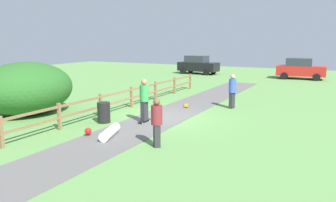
{
  "coord_description": "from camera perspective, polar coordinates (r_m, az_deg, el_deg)",
  "views": [
    {
      "loc": [
        7.23,
        -13.23,
        3.58
      ],
      "look_at": [
        0.78,
        -0.95,
        1.0
      ],
      "focal_mm": 35.4,
      "sensor_mm": 36.0,
      "label": 1
    }
  ],
  "objects": [
    {
      "name": "trash_bin",
      "position": [
        14.69,
        -11.0,
        -1.95
      ],
      "size": [
        0.56,
        0.56,
        0.9
      ],
      "primitive_type": "cylinder",
      "color": "black",
      "rests_on": "ground_plane"
    },
    {
      "name": "asphalt_path",
      "position": [
        15.49,
        -0.91,
        -2.78
      ],
      "size": [
        2.4,
        28.0,
        0.02
      ],
      "primitive_type": "cube",
      "color": "#605E5B",
      "rests_on": "ground_plane"
    },
    {
      "name": "skater_fallen",
      "position": [
        12.55,
        -10.27,
        -5.26
      ],
      "size": [
        1.35,
        1.5,
        0.36
      ],
      "color": "white",
      "rests_on": "asphalt_path"
    },
    {
      "name": "parked_car_red",
      "position": [
        32.71,
        21.83,
        5.19
      ],
      "size": [
        4.3,
        2.2,
        1.92
      ],
      "color": "red",
      "rests_on": "ground_plane"
    },
    {
      "name": "bystander_maroon",
      "position": [
        11.1,
        -1.95,
        -3.37
      ],
      "size": [
        0.54,
        0.54,
        1.66
      ],
      "color": "#2D2D33",
      "rests_on": "ground_plane"
    },
    {
      "name": "bush_large",
      "position": [
        17.34,
        -23.19,
        2.03
      ],
      "size": [
        3.9,
        4.68,
        2.54
      ],
      "primitive_type": "ellipsoid",
      "color": "#286023",
      "rests_on": "ground_plane"
    },
    {
      "name": "bystander_blue",
      "position": [
        17.66,
        11.02,
        1.96
      ],
      "size": [
        0.44,
        0.44,
        1.81
      ],
      "color": "#2D2D33",
      "rests_on": "ground_plane"
    },
    {
      "name": "ground_plane",
      "position": [
        15.49,
        -0.91,
        -2.82
      ],
      "size": [
        60.0,
        60.0,
        0.0
      ],
      "primitive_type": "plane",
      "color": "#60934C"
    },
    {
      "name": "skateboard_loose",
      "position": [
        17.88,
        3.16,
        -0.74
      ],
      "size": [
        0.5,
        0.81,
        0.08
      ],
      "color": "#BF8C19",
      "rests_on": "asphalt_path"
    },
    {
      "name": "wooden_fence",
      "position": [
        16.74,
        -8.76,
        0.39
      ],
      "size": [
        0.12,
        18.12,
        1.1
      ],
      "color": "olive",
      "rests_on": "ground_plane"
    },
    {
      "name": "skater_riding",
      "position": [
        14.32,
        -4.12,
        0.46
      ],
      "size": [
        0.39,
        0.8,
        1.89
      ],
      "color": "black",
      "rests_on": "asphalt_path"
    },
    {
      "name": "parked_car_black",
      "position": [
        35.23,
        5.17,
        6.23
      ],
      "size": [
        4.3,
        2.22,
        1.92
      ],
      "color": "black",
      "rests_on": "ground_plane"
    }
  ]
}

